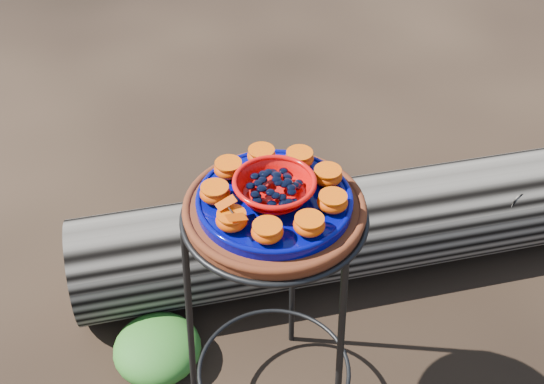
% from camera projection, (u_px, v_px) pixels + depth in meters
% --- Properties ---
extents(plant_stand, '(0.44, 0.44, 0.70)m').
position_uv_depth(plant_stand, '(274.00, 321.00, 1.68)').
color(plant_stand, black).
rests_on(plant_stand, ground).
extents(terracotta_saucer, '(0.38, 0.38, 0.03)m').
position_uv_depth(terracotta_saucer, '(274.00, 211.00, 1.44)').
color(terracotta_saucer, '#571F16').
rests_on(terracotta_saucer, plant_stand).
extents(cobalt_plate, '(0.33, 0.33, 0.02)m').
position_uv_depth(cobalt_plate, '(274.00, 201.00, 1.42)').
color(cobalt_plate, '#000658').
rests_on(cobalt_plate, terracotta_saucer).
extents(red_bowl, '(0.16, 0.16, 0.05)m').
position_uv_depth(red_bowl, '(274.00, 189.00, 1.40)').
color(red_bowl, red).
rests_on(red_bowl, cobalt_plate).
extents(glass_gems, '(0.13, 0.13, 0.02)m').
position_uv_depth(glass_gems, '(275.00, 176.00, 1.38)').
color(glass_gems, black).
rests_on(glass_gems, red_bowl).
extents(orange_half_0, '(0.06, 0.06, 0.03)m').
position_uv_depth(orange_half_0, '(232.00, 220.00, 1.34)').
color(orange_half_0, '#B33000').
rests_on(orange_half_0, cobalt_plate).
extents(orange_half_1, '(0.06, 0.06, 0.03)m').
position_uv_depth(orange_half_1, '(267.00, 232.00, 1.31)').
color(orange_half_1, '#B33000').
rests_on(orange_half_1, cobalt_plate).
extents(orange_half_2, '(0.06, 0.06, 0.03)m').
position_uv_depth(orange_half_2, '(309.00, 225.00, 1.32)').
color(orange_half_2, '#B33000').
rests_on(orange_half_2, cobalt_plate).
extents(orange_half_3, '(0.06, 0.06, 0.03)m').
position_uv_depth(orange_half_3, '(332.00, 202.00, 1.38)').
color(orange_half_3, '#B33000').
rests_on(orange_half_3, cobalt_plate).
extents(orange_half_4, '(0.06, 0.06, 0.03)m').
position_uv_depth(orange_half_4, '(328.00, 176.00, 1.44)').
color(orange_half_4, '#B33000').
rests_on(orange_half_4, cobalt_plate).
extents(orange_half_5, '(0.06, 0.06, 0.03)m').
position_uv_depth(orange_half_5, '(299.00, 158.00, 1.49)').
color(orange_half_5, '#B33000').
rests_on(orange_half_5, cobalt_plate).
extents(orange_half_6, '(0.06, 0.06, 0.03)m').
position_uv_depth(orange_half_6, '(261.00, 156.00, 1.49)').
color(orange_half_6, '#B33000').
rests_on(orange_half_6, cobalt_plate).
extents(orange_half_7, '(0.06, 0.06, 0.03)m').
position_uv_depth(orange_half_7, '(229.00, 169.00, 1.46)').
color(orange_half_7, '#B33000').
rests_on(orange_half_7, cobalt_plate).
extents(orange_half_8, '(0.06, 0.06, 0.03)m').
position_uv_depth(orange_half_8, '(215.00, 193.00, 1.40)').
color(orange_half_8, '#B33000').
rests_on(orange_half_8, cobalt_plate).
extents(butterfly, '(0.10, 0.10, 0.02)m').
position_uv_depth(butterfly, '(231.00, 211.00, 1.32)').
color(butterfly, '#BE3A01').
rests_on(butterfly, orange_half_0).
extents(driftwood_log, '(1.76, 1.20, 0.33)m').
position_uv_depth(driftwood_log, '(349.00, 228.00, 2.20)').
color(driftwood_log, black).
rests_on(driftwood_log, ground).
extents(foliage_left, '(0.25, 0.25, 0.13)m').
position_uv_depth(foliage_left, '(157.00, 348.00, 1.96)').
color(foliage_left, '#2C6920').
rests_on(foliage_left, ground).
extents(foliage_back, '(0.33, 0.33, 0.16)m').
position_uv_depth(foliage_back, '(290.00, 231.00, 2.31)').
color(foliage_back, '#2C6920').
rests_on(foliage_back, ground).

